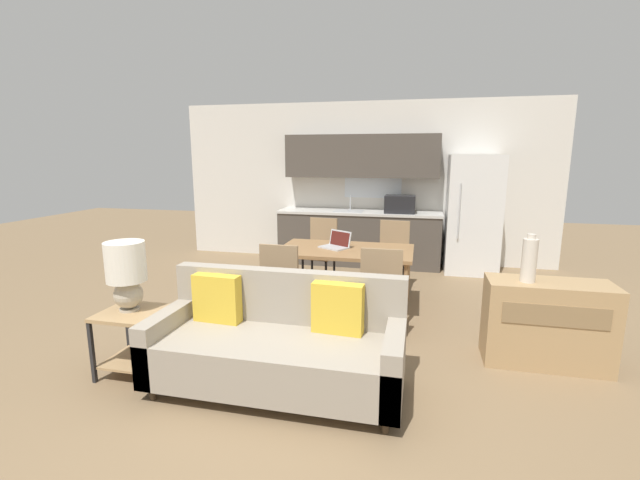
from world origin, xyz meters
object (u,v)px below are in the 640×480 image
object	(u,v)px
refrigerator	(473,214)
vase	(529,260)
table_lamp	(126,271)
dining_chair_far_right	(393,253)
dining_chair_near_left	(283,283)
side_table	(133,331)
credenza	(546,323)
dining_chair_near_right	(382,288)
dining_chair_far_left	(321,249)
laptop	(336,244)
couch	(279,344)
dining_table	(346,253)

from	to	relation	value
refrigerator	vase	world-z (taller)	refrigerator
table_lamp	dining_chair_far_right	xyz separation A→B (m)	(1.99, 2.77, -0.36)
table_lamp	dining_chair_near_left	bearing A→B (deg)	48.69
side_table	credenza	size ratio (longest dim) A/B	0.53
dining_chair_near_right	dining_chair_far_left	world-z (taller)	same
dining_chair_far_right	laptop	xyz separation A→B (m)	(-0.63, -0.77, 0.25)
table_lamp	laptop	xyz separation A→B (m)	(1.37, 2.00, -0.11)
side_table	table_lamp	xyz separation A→B (m)	(-0.03, 0.02, 0.52)
laptop	couch	bearing A→B (deg)	-60.86
side_table	dining_chair_near_left	world-z (taller)	dining_chair_near_left
couch	dining_chair_far_left	distance (m)	2.74
dining_table	vase	xyz separation A→B (m)	(1.76, -1.04, 0.28)
refrigerator	dining_chair_far_right	size ratio (longest dim) A/B	1.93
dining_table	dining_chair_far_right	world-z (taller)	dining_chair_far_right
dining_chair_far_left	dining_chair_near_left	bearing A→B (deg)	-82.62
credenza	dining_chair_far_right	world-z (taller)	dining_chair_far_right
dining_chair_far_right	table_lamp	bearing A→B (deg)	-121.29
table_lamp	dining_chair_far_right	world-z (taller)	table_lamp
couch	dining_chair_far_left	size ratio (longest dim) A/B	2.06
couch	dining_chair_near_right	xyz separation A→B (m)	(0.70, 1.11, 0.17)
refrigerator	credenza	distance (m)	3.14
table_lamp	dining_chair_far_left	xyz separation A→B (m)	(0.99, 2.77, -0.36)
table_lamp	side_table	bearing A→B (deg)	-38.45
table_lamp	dining_chair_near_left	world-z (taller)	table_lamp
dining_chair_far_right	laptop	size ratio (longest dim) A/B	2.33
refrigerator	dining_chair_near_right	xyz separation A→B (m)	(-1.14, -2.86, -0.39)
dining_chair_far_left	laptop	world-z (taller)	dining_chair_far_left
couch	vase	size ratio (longest dim) A/B	4.68
laptop	vase	bearing A→B (deg)	1.60
side_table	credenza	world-z (taller)	credenza
refrigerator	dining_chair_far_left	world-z (taller)	refrigerator
refrigerator	dining_chair_near_left	xyz separation A→B (m)	(-2.15, -2.91, -0.39)
refrigerator	vase	size ratio (longest dim) A/B	4.38
refrigerator	dining_chair_far_right	bearing A→B (deg)	-132.04
table_lamp	vase	world-z (taller)	vase
refrigerator	vase	distance (m)	3.11
credenza	vase	distance (m)	0.60
dining_chair_far_left	dining_chair_far_right	world-z (taller)	same
dining_table	couch	size ratio (longest dim) A/B	0.81
vase	dining_chair_far_left	bearing A→B (deg)	140.59
side_table	dining_chair_far_left	bearing A→B (deg)	70.95
credenza	laptop	size ratio (longest dim) A/B	2.53
side_table	credenza	distance (m)	3.55
dining_table	side_table	distance (m)	2.48
dining_chair_far_left	laptop	xyz separation A→B (m)	(0.37, -0.77, 0.25)
refrigerator	couch	distance (m)	4.41
couch	credenza	bearing A→B (deg)	22.52
credenza	dining_chair_near_right	size ratio (longest dim) A/B	1.08
dining_table	dining_chair_far_right	distance (m)	0.96
vase	dining_chair_near_left	distance (m)	2.32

